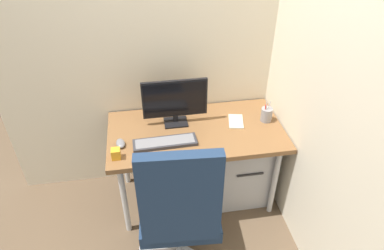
% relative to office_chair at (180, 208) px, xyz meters
% --- Properties ---
extents(ground_plane, '(8.00, 8.00, 0.00)m').
position_rel_office_chair_xyz_m(ground_plane, '(0.21, 0.64, -0.61)').
color(ground_plane, brown).
extents(wall_back, '(2.96, 0.04, 2.80)m').
position_rel_office_chair_xyz_m(wall_back, '(0.21, 1.02, 0.79)').
color(wall_back, beige).
rests_on(wall_back, ground_plane).
extents(wall_side_right, '(0.04, 2.33, 2.80)m').
position_rel_office_chair_xyz_m(wall_side_right, '(0.91, 0.41, 0.79)').
color(wall_side_right, beige).
rests_on(wall_side_right, ground_plane).
extents(desk, '(1.32, 0.70, 0.72)m').
position_rel_office_chair_xyz_m(desk, '(0.21, 0.64, 0.04)').
color(desk, brown).
rests_on(desk, ground_plane).
extents(office_chair, '(0.60, 0.62, 1.17)m').
position_rel_office_chair_xyz_m(office_chair, '(0.00, 0.00, 0.00)').
color(office_chair, black).
rests_on(office_chair, ground_plane).
extents(filing_cabinet, '(0.42, 0.45, 0.59)m').
position_rel_office_chair_xyz_m(filing_cabinet, '(0.60, 0.63, -0.32)').
color(filing_cabinet, '#B2B5BA').
rests_on(filing_cabinet, ground_plane).
extents(monitor, '(0.49, 0.14, 0.37)m').
position_rel_office_chair_xyz_m(monitor, '(0.07, 0.77, 0.30)').
color(monitor, black).
rests_on(monitor, desk).
extents(keyboard, '(0.46, 0.14, 0.03)m').
position_rel_office_chair_xyz_m(keyboard, '(-0.03, 0.51, 0.12)').
color(keyboard, '#333338').
rests_on(keyboard, desk).
extents(mouse, '(0.08, 0.11, 0.03)m').
position_rel_office_chair_xyz_m(mouse, '(-0.35, 0.55, 0.12)').
color(mouse, slate).
rests_on(mouse, desk).
extents(pen_holder, '(0.09, 0.09, 0.18)m').
position_rel_office_chair_xyz_m(pen_holder, '(0.78, 0.68, 0.16)').
color(pen_holder, gray).
rests_on(pen_holder, desk).
extents(notebook, '(0.15, 0.20, 0.01)m').
position_rel_office_chair_xyz_m(notebook, '(0.54, 0.69, 0.11)').
color(notebook, beige).
rests_on(notebook, desk).
extents(desk_clamp_accessory, '(0.06, 0.06, 0.07)m').
position_rel_office_chair_xyz_m(desk_clamp_accessory, '(-0.38, 0.41, 0.14)').
color(desk_clamp_accessory, orange).
rests_on(desk_clamp_accessory, desk).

